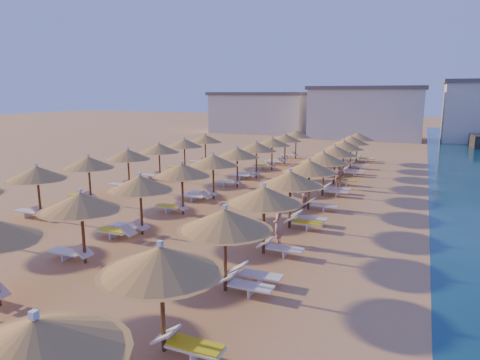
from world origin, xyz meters
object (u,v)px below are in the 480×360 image
at_px(parasol_row_west, 213,161).
at_px(beachgoer_b, 303,192).
at_px(beachgoer_a, 278,224).
at_px(parasol_row_east, 309,167).
at_px(beachgoer_c, 338,176).

relative_size(parasol_row_west, beachgoer_b, 23.18).
distance_m(beachgoer_a, beachgoer_b, 6.39).
relative_size(parasol_row_east, parasol_row_west, 1.00).
height_order(parasol_row_east, beachgoer_a, parasol_row_east).
relative_size(parasol_row_west, beachgoer_c, 22.62).
bearing_deg(beachgoer_b, beachgoer_a, 1.63).
height_order(beachgoer_a, beachgoer_b, beachgoer_a).
distance_m(beachgoer_a, beachgoer_c, 11.91).
distance_m(parasol_row_west, beachgoer_c, 8.82).
relative_size(parasol_row_east, beachgoer_b, 23.18).
bearing_deg(parasol_row_west, parasol_row_east, 0.00).
relative_size(parasol_row_west, beachgoer_a, 22.36).
bearing_deg(beachgoer_a, parasol_row_east, 173.13).
bearing_deg(beachgoer_a, beachgoer_c, 169.60).
bearing_deg(parasol_row_west, beachgoer_c, 42.80).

